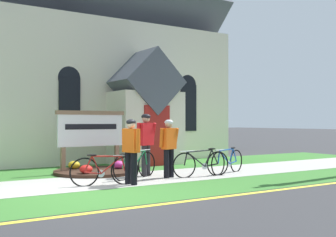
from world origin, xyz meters
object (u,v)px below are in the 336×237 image
at_px(church_sign, 91,131).
at_px(cyclist_in_white_jersey, 169,144).
at_px(bicycle_blue, 228,161).
at_px(bicycle_red, 135,165).
at_px(cyclist_in_red_jersey, 146,139).
at_px(cyclist_in_green_jersey, 131,147).
at_px(bicycle_green, 105,170).
at_px(bicycle_yellow, 202,163).
at_px(roadside_conifer, 184,79).

bearing_deg(church_sign, cyclist_in_white_jersey, -61.04).
relative_size(bicycle_blue, bicycle_red, 1.03).
bearing_deg(cyclist_in_red_jersey, cyclist_in_white_jersey, -63.23).
distance_m(church_sign, cyclist_in_green_jersey, 2.96).
height_order(bicycle_red, bicycle_green, bicycle_red).
height_order(church_sign, bicycle_green, church_sign).
height_order(bicycle_red, bicycle_yellow, bicycle_yellow).
height_order(bicycle_blue, bicycle_red, bicycle_red).
relative_size(bicycle_green, bicycle_yellow, 0.94).
relative_size(church_sign, roadside_conifer, 0.36).
distance_m(bicycle_red, bicycle_yellow, 1.87).
bearing_deg(cyclist_in_green_jersey, bicycle_yellow, 7.25).
bearing_deg(cyclist_in_red_jersey, bicycle_blue, -18.27).
bearing_deg(bicycle_blue, church_sign, 143.32).
bearing_deg(bicycle_blue, bicycle_yellow, -170.73).
bearing_deg(cyclist_in_red_jersey, bicycle_yellow, -37.24).
xyz_separation_m(bicycle_blue, bicycle_yellow, (-1.09, -0.18, 0.01)).
relative_size(cyclist_in_red_jersey, roadside_conifer, 0.29).
bearing_deg(roadside_conifer, bicycle_red, -130.77).
bearing_deg(bicycle_yellow, cyclist_in_white_jersey, 163.17).
relative_size(bicycle_red, bicycle_green, 0.96).
xyz_separation_m(cyclist_in_white_jersey, roadside_conifer, (6.72, 9.14, 2.94)).
bearing_deg(bicycle_red, cyclist_in_red_jersey, 32.16).
distance_m(bicycle_blue, roadside_conifer, 10.95).
bearing_deg(church_sign, bicycle_blue, -36.68).
relative_size(church_sign, cyclist_in_red_jersey, 1.27).
distance_m(bicycle_blue, bicycle_green, 4.01).
bearing_deg(church_sign, roadside_conifer, 40.17).
bearing_deg(bicycle_blue, bicycle_green, -177.18).
distance_m(bicycle_red, cyclist_in_green_jersey, 1.22).
bearing_deg(bicycle_green, cyclist_in_red_jersey, 30.01).
height_order(bicycle_blue, cyclist_in_green_jersey, cyclist_in_green_jersey).
xyz_separation_m(church_sign, roadside_conifer, (8.03, 6.78, 2.61)).
relative_size(cyclist_in_green_jersey, roadside_conifer, 0.26).
bearing_deg(cyclist_in_white_jersey, bicycle_red, 158.05).
distance_m(bicycle_green, cyclist_in_white_jersey, 2.11).
xyz_separation_m(church_sign, bicycle_blue, (3.30, -2.46, -0.89)).
bearing_deg(bicycle_yellow, cyclist_in_green_jersey, -172.75).
distance_m(cyclist_in_white_jersey, roadside_conifer, 11.72).
height_order(bicycle_yellow, roadside_conifer, roadside_conifer).
distance_m(bicycle_green, bicycle_yellow, 2.92).
bearing_deg(roadside_conifer, bicycle_blue, -117.12).
relative_size(bicycle_green, cyclist_in_white_jersey, 1.05).
bearing_deg(cyclist_in_white_jersey, cyclist_in_red_jersey, 116.77).
height_order(bicycle_green, cyclist_in_white_jersey, cyclist_in_white_jersey).
relative_size(bicycle_blue, bicycle_yellow, 0.93).
height_order(cyclist_in_green_jersey, roadside_conifer, roadside_conifer).
bearing_deg(bicycle_blue, bicycle_red, 171.17).
relative_size(church_sign, bicycle_yellow, 1.26).
xyz_separation_m(bicycle_blue, bicycle_green, (-4.01, -0.20, 0.00)).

